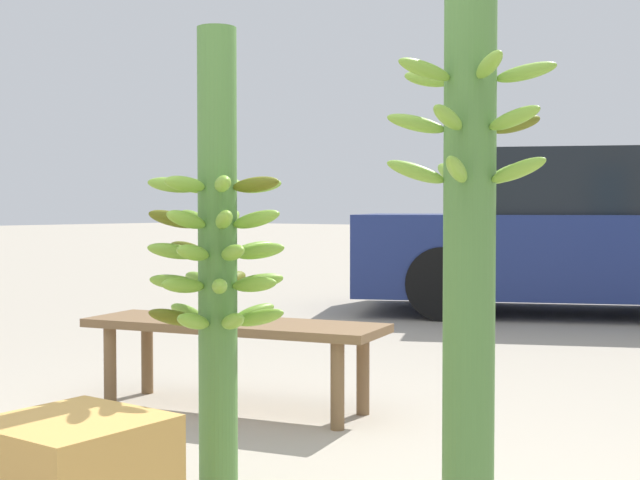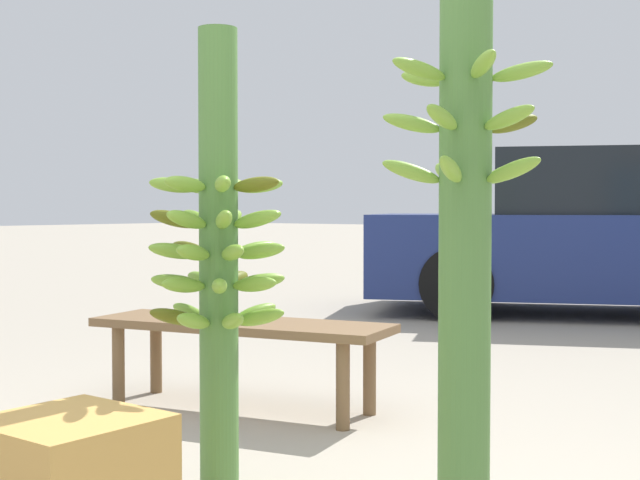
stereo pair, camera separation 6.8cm
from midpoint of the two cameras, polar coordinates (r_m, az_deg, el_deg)
banana_stalk_left at (r=2.93m, az=-5.85°, el=-1.21°), size 0.46×0.46×1.53m
banana_stalk_center at (r=2.32m, az=10.10°, el=0.74°), size 0.44×0.44×1.73m
market_bench at (r=4.21m, az=-4.64°, el=-5.96°), size 1.49×0.74×0.42m
parked_car at (r=8.35m, az=18.40°, el=0.23°), size 4.44×3.30×1.45m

